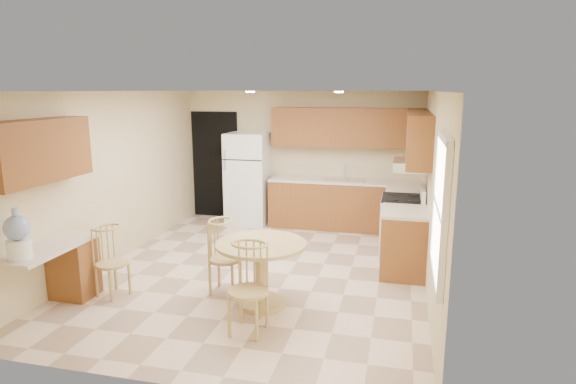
% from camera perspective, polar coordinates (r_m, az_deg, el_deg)
% --- Properties ---
extents(floor, '(5.50, 5.50, 0.00)m').
position_cam_1_polar(floor, '(6.90, -3.28, -9.39)').
color(floor, beige).
rests_on(floor, ground).
extents(ceiling, '(4.50, 5.50, 0.02)m').
position_cam_1_polar(ceiling, '(6.43, -3.55, 11.84)').
color(ceiling, white).
rests_on(ceiling, wall_back).
extents(wall_back, '(4.50, 0.02, 2.50)m').
position_cam_1_polar(wall_back, '(9.18, 1.59, 4.09)').
color(wall_back, beige).
rests_on(wall_back, floor).
extents(wall_front, '(4.50, 0.02, 2.50)m').
position_cam_1_polar(wall_front, '(4.08, -14.74, -6.49)').
color(wall_front, beige).
rests_on(wall_front, floor).
extents(wall_left, '(0.02, 5.50, 2.50)m').
position_cam_1_polar(wall_left, '(7.51, -20.07, 1.57)').
color(wall_left, beige).
rests_on(wall_left, floor).
extents(wall_right, '(0.02, 5.50, 2.50)m').
position_cam_1_polar(wall_right, '(6.29, 16.62, -0.12)').
color(wall_right, beige).
rests_on(wall_right, floor).
extents(doorway, '(0.90, 0.02, 2.10)m').
position_cam_1_polar(doorway, '(9.71, -8.61, 3.20)').
color(doorway, black).
rests_on(doorway, floor).
extents(base_cab_back, '(2.75, 0.60, 0.87)m').
position_cam_1_polar(base_cab_back, '(8.90, 6.67, -1.58)').
color(base_cab_back, brown).
rests_on(base_cab_back, floor).
extents(counter_back, '(2.75, 0.63, 0.04)m').
position_cam_1_polar(counter_back, '(8.81, 6.75, 1.30)').
color(counter_back, beige).
rests_on(counter_back, base_cab_back).
extents(base_cab_right_a, '(0.60, 0.59, 0.87)m').
position_cam_1_polar(base_cab_right_a, '(8.27, 13.59, -2.90)').
color(base_cab_right_a, brown).
rests_on(base_cab_right_a, floor).
extents(counter_right_a, '(0.63, 0.59, 0.04)m').
position_cam_1_polar(counter_right_a, '(8.17, 13.74, 0.18)').
color(counter_right_a, beige).
rests_on(counter_right_a, base_cab_right_a).
extents(base_cab_right_b, '(0.60, 0.80, 0.87)m').
position_cam_1_polar(base_cab_right_b, '(6.87, 13.54, -5.97)').
color(base_cab_right_b, brown).
rests_on(base_cab_right_b, floor).
extents(counter_right_b, '(0.63, 0.80, 0.04)m').
position_cam_1_polar(counter_right_b, '(6.75, 13.73, -2.29)').
color(counter_right_b, beige).
rests_on(counter_right_b, base_cab_right_b).
extents(upper_cab_back, '(2.75, 0.33, 0.70)m').
position_cam_1_polar(upper_cab_back, '(8.81, 7.01, 7.60)').
color(upper_cab_back, brown).
rests_on(upper_cab_back, wall_back).
extents(upper_cab_right, '(0.33, 2.42, 0.70)m').
position_cam_1_polar(upper_cab_right, '(7.39, 15.16, 6.43)').
color(upper_cab_right, brown).
rests_on(upper_cab_right, wall_right).
extents(upper_cab_left, '(0.33, 1.40, 0.70)m').
position_cam_1_polar(upper_cab_left, '(6.07, -27.46, 4.35)').
color(upper_cab_left, brown).
rests_on(upper_cab_left, wall_left).
extents(sink, '(0.78, 0.44, 0.01)m').
position_cam_1_polar(sink, '(8.81, 6.59, 1.45)').
color(sink, silver).
rests_on(sink, counter_back).
extents(range_hood, '(0.50, 0.76, 0.14)m').
position_cam_1_polar(range_hood, '(7.41, 14.33, 3.13)').
color(range_hood, silver).
rests_on(range_hood, upper_cab_right).
extents(desk_pedestal, '(0.48, 0.42, 0.72)m').
position_cam_1_polar(desk_pedestal, '(6.56, -24.03, -8.28)').
color(desk_pedestal, brown).
rests_on(desk_pedestal, floor).
extents(desk_top, '(0.50, 1.20, 0.04)m').
position_cam_1_polar(desk_top, '(6.16, -26.47, -5.96)').
color(desk_top, beige).
rests_on(desk_top, desk_pedestal).
extents(window, '(0.06, 1.12, 1.30)m').
position_cam_1_polar(window, '(4.43, 17.67, -1.86)').
color(window, white).
rests_on(window, wall_right).
extents(can_light_a, '(0.14, 0.14, 0.02)m').
position_cam_1_polar(can_light_a, '(7.72, -4.51, 11.75)').
color(can_light_a, white).
rests_on(can_light_a, ceiling).
extents(can_light_b, '(0.14, 0.14, 0.02)m').
position_cam_1_polar(can_light_b, '(7.41, 6.06, 11.71)').
color(can_light_b, white).
rests_on(can_light_b, ceiling).
extents(refrigerator, '(0.76, 0.74, 1.73)m').
position_cam_1_polar(refrigerator, '(9.15, -4.71, 1.59)').
color(refrigerator, white).
rests_on(refrigerator, floor).
extents(stove, '(0.65, 0.76, 1.09)m').
position_cam_1_polar(stove, '(7.61, 13.39, -3.93)').
color(stove, white).
rests_on(stove, floor).
extents(dining_table, '(1.06, 1.06, 0.78)m').
position_cam_1_polar(dining_table, '(5.71, -3.19, -8.59)').
color(dining_table, tan).
rests_on(dining_table, floor).
extents(chair_table_a, '(0.41, 0.53, 0.94)m').
position_cam_1_polar(chair_table_a, '(6.00, -7.83, -7.04)').
color(chair_table_a, tan).
rests_on(chair_table_a, floor).
extents(chair_table_b, '(0.42, 0.42, 0.96)m').
position_cam_1_polar(chair_table_b, '(5.01, -5.11, -10.74)').
color(chair_table_b, tan).
rests_on(chair_table_b, floor).
extents(chair_desk, '(0.39, 0.50, 0.87)m').
position_cam_1_polar(chair_desk, '(6.27, -20.67, -7.23)').
color(chair_desk, tan).
rests_on(chair_desk, floor).
extents(water_crock, '(0.26, 0.26, 0.55)m').
position_cam_1_polar(water_crock, '(5.79, -29.36, -4.59)').
color(water_crock, white).
rests_on(water_crock, desk_top).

